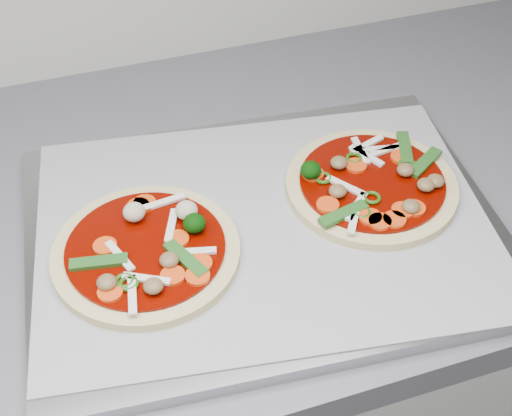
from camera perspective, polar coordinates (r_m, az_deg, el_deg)
name	(u,v)px	position (r m, az deg, el deg)	size (l,w,h in m)	color
base_cabinet	(375,359)	(1.27, 9.49, -11.83)	(3.60, 0.60, 0.86)	beige
countertop	(416,159)	(0.94, 12.65, 3.88)	(3.60, 0.60, 0.04)	slate
baking_tray	(264,229)	(0.78, 0.63, -1.71)	(0.51, 0.38, 0.02)	#96969B
parchment	(264,223)	(0.78, 0.63, -1.23)	(0.49, 0.35, 0.00)	#A3A3A9
pizza_left	(148,250)	(0.74, -8.66, -3.36)	(0.25, 0.25, 0.03)	beige
pizza_right	(372,184)	(0.82, 9.25, 1.89)	(0.26, 0.26, 0.03)	beige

